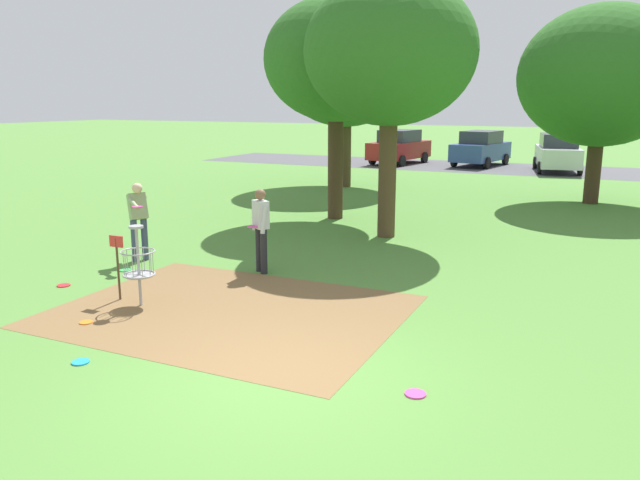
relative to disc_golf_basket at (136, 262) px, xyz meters
name	(u,v)px	position (x,y,z in m)	size (l,w,h in m)	color
ground_plane	(277,377)	(3.53, -1.52, -0.75)	(160.00, 160.00, 0.00)	#518438
dirt_tee_pad	(229,311)	(1.60, 0.37, -0.75)	(5.58, 4.34, 0.01)	brown
disc_golf_basket	(136,262)	(0.00, 0.00, 0.00)	(0.98, 0.58, 1.39)	#9E9EA3
player_foreground_watching	(261,226)	(0.88, 2.68, 0.21)	(0.48, 0.45, 1.71)	#232328
player_throwing	(138,216)	(-2.00, 2.39, 0.23)	(0.79, 0.97, 1.71)	#384260
frisbee_near_basket	(81,362)	(0.94, -2.24, -0.74)	(0.23, 0.23, 0.02)	#1E93DB
frisbee_by_tee	(64,285)	(-2.04, 0.28, -0.74)	(0.25, 0.25, 0.02)	red
frisbee_mid_grass	(86,322)	(-0.14, -1.06, -0.74)	(0.20, 0.20, 0.02)	orange
frisbee_far_left	(260,260)	(0.36, 3.50, -0.74)	(0.23, 0.23, 0.02)	#1E93DB
frisbee_scattered_a	(125,270)	(-1.74, 1.61, -0.74)	(0.25, 0.25, 0.02)	green
frisbee_scattered_b	(415,394)	(5.27, -1.25, -0.74)	(0.26, 0.26, 0.02)	#E53D99
tree_near_left	(346,67)	(-2.61, 15.38, 3.94)	(5.45, 5.45, 7.02)	#4C3823
tree_near_right	(602,76)	(6.62, 14.99, 3.43)	(5.37, 5.37, 6.48)	#422D1E
tree_mid_center	(336,60)	(-0.16, 8.80, 3.76)	(4.08, 4.08, 6.28)	#422D1E
tree_mid_right	(390,52)	(2.04, 7.02, 3.80)	(4.21, 4.21, 6.37)	#4C3823
parking_lot_strip	(531,169)	(3.53, 25.18, -0.75)	(36.00, 6.00, 0.01)	#4C4C51
parked_car_leftmost	(399,147)	(-3.47, 25.19, 0.17)	(2.58, 4.47, 1.84)	maroon
parked_car_center_left	(481,148)	(0.81, 25.94, 0.17)	(2.59, 4.47, 1.84)	#2D4784
parked_car_center_right	(558,153)	(4.76, 24.63, 0.17)	(2.54, 4.46, 1.84)	silver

